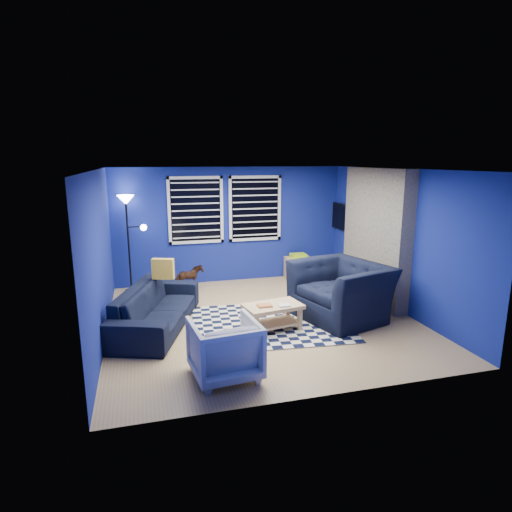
{
  "coord_description": "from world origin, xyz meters",
  "views": [
    {
      "loc": [
        -1.88,
        -6.57,
        2.65
      ],
      "look_at": [
        -0.02,
        0.3,
        1.04
      ],
      "focal_mm": 30.0,
      "sensor_mm": 36.0,
      "label": 1
    }
  ],
  "objects_px": {
    "rocking_horse": "(189,278)",
    "coffee_table": "(273,312)",
    "armchair_big": "(341,291)",
    "armchair_bent": "(225,349)",
    "floor_lamp": "(128,213)",
    "cabinet": "(298,267)",
    "tv": "(343,217)",
    "sofa": "(157,307)"
  },
  "relations": [
    {
      "from": "coffee_table",
      "to": "floor_lamp",
      "type": "bearing_deg",
      "value": 128.29
    },
    {
      "from": "sofa",
      "to": "armchair_bent",
      "type": "distance_m",
      "value": 2.02
    },
    {
      "from": "cabinet",
      "to": "armchair_big",
      "type": "bearing_deg",
      "value": -88.4
    },
    {
      "from": "tv",
      "to": "floor_lamp",
      "type": "bearing_deg",
      "value": 176.92
    },
    {
      "from": "tv",
      "to": "rocking_horse",
      "type": "xyz_separation_m",
      "value": [
        -3.46,
        -0.16,
        -1.09
      ]
    },
    {
      "from": "armchair_big",
      "to": "cabinet",
      "type": "xyz_separation_m",
      "value": [
        0.18,
        2.53,
        -0.22
      ]
    },
    {
      "from": "tv",
      "to": "rocking_horse",
      "type": "height_order",
      "value": "tv"
    },
    {
      "from": "sofa",
      "to": "armchair_big",
      "type": "bearing_deg",
      "value": -78.11
    },
    {
      "from": "armchair_big",
      "to": "coffee_table",
      "type": "height_order",
      "value": "armchair_big"
    },
    {
      "from": "floor_lamp",
      "to": "armchair_bent",
      "type": "bearing_deg",
      "value": -73.96
    },
    {
      "from": "armchair_big",
      "to": "armchair_bent",
      "type": "distance_m",
      "value": 2.73
    },
    {
      "from": "armchair_bent",
      "to": "coffee_table",
      "type": "distance_m",
      "value": 1.62
    },
    {
      "from": "cabinet",
      "to": "floor_lamp",
      "type": "height_order",
      "value": "floor_lamp"
    },
    {
      "from": "tv",
      "to": "sofa",
      "type": "xyz_separation_m",
      "value": [
        -4.17,
        -1.88,
        -1.07
      ]
    },
    {
      "from": "coffee_table",
      "to": "armchair_big",
      "type": "bearing_deg",
      "value": 9.94
    },
    {
      "from": "armchair_big",
      "to": "rocking_horse",
      "type": "relative_size",
      "value": 2.54
    },
    {
      "from": "coffee_table",
      "to": "cabinet",
      "type": "distance_m",
      "value": 3.11
    },
    {
      "from": "armchair_big",
      "to": "coffee_table",
      "type": "relative_size",
      "value": 1.51
    },
    {
      "from": "sofa",
      "to": "armchair_big",
      "type": "xyz_separation_m",
      "value": [
        3.04,
        -0.4,
        0.14
      ]
    },
    {
      "from": "coffee_table",
      "to": "floor_lamp",
      "type": "relative_size",
      "value": 0.49
    },
    {
      "from": "cabinet",
      "to": "floor_lamp",
      "type": "relative_size",
      "value": 0.32
    },
    {
      "from": "tv",
      "to": "armchair_big",
      "type": "height_order",
      "value": "tv"
    },
    {
      "from": "armchair_big",
      "to": "rocking_horse",
      "type": "bearing_deg",
      "value": -149.07
    },
    {
      "from": "armchair_bent",
      "to": "rocking_horse",
      "type": "height_order",
      "value": "armchair_bent"
    },
    {
      "from": "sofa",
      "to": "armchair_bent",
      "type": "relative_size",
      "value": 2.79
    },
    {
      "from": "coffee_table",
      "to": "floor_lamp",
      "type": "distance_m",
      "value": 3.73
    },
    {
      "from": "sofa",
      "to": "coffee_table",
      "type": "xyz_separation_m",
      "value": [
        1.76,
        -0.62,
        -0.02
      ]
    },
    {
      "from": "sofa",
      "to": "cabinet",
      "type": "distance_m",
      "value": 3.86
    },
    {
      "from": "tv",
      "to": "armchair_bent",
      "type": "relative_size",
      "value": 1.22
    },
    {
      "from": "armchair_big",
      "to": "armchair_bent",
      "type": "relative_size",
      "value": 1.78
    },
    {
      "from": "sofa",
      "to": "coffee_table",
      "type": "relative_size",
      "value": 2.36
    },
    {
      "from": "armchair_big",
      "to": "armchair_bent",
      "type": "height_order",
      "value": "armchair_big"
    },
    {
      "from": "sofa",
      "to": "armchair_bent",
      "type": "bearing_deg",
      "value": -139.1
    },
    {
      "from": "tv",
      "to": "armchair_big",
      "type": "relative_size",
      "value": 0.68
    },
    {
      "from": "floor_lamp",
      "to": "cabinet",
      "type": "bearing_deg",
      "value": 0.06
    },
    {
      "from": "tv",
      "to": "armchair_big",
      "type": "bearing_deg",
      "value": -116.37
    },
    {
      "from": "armchair_bent",
      "to": "rocking_horse",
      "type": "xyz_separation_m",
      "value": [
        -0.03,
        3.6,
        -0.06
      ]
    },
    {
      "from": "tv",
      "to": "cabinet",
      "type": "distance_m",
      "value": 1.51
    },
    {
      "from": "tv",
      "to": "coffee_table",
      "type": "relative_size",
      "value": 1.03
    },
    {
      "from": "armchair_big",
      "to": "floor_lamp",
      "type": "height_order",
      "value": "floor_lamp"
    },
    {
      "from": "armchair_big",
      "to": "rocking_horse",
      "type": "height_order",
      "value": "armchair_big"
    },
    {
      "from": "rocking_horse",
      "to": "coffee_table",
      "type": "distance_m",
      "value": 2.57
    }
  ]
}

